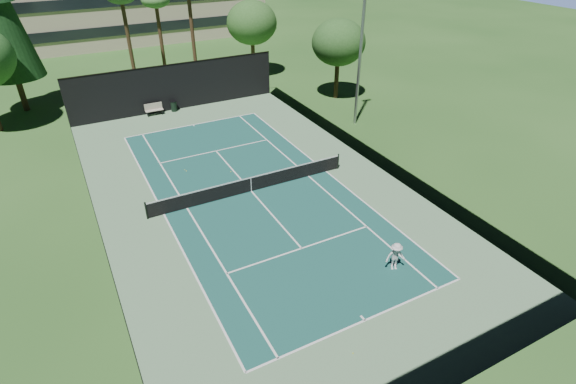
{
  "coord_description": "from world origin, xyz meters",
  "views": [
    {
      "loc": [
        -9.1,
        -22.17,
        14.57
      ],
      "look_at": [
        1.0,
        -3.0,
        1.3
      ],
      "focal_mm": 28.0,
      "sensor_mm": 36.0,
      "label": 1
    }
  ],
  "objects_px": {
    "tennis_ball_c": "(231,172)",
    "trash_bin": "(174,106)",
    "tennis_ball_b": "(186,171)",
    "tennis_net": "(251,184)",
    "park_bench": "(154,109)",
    "tennis_ball_d": "(185,170)",
    "player": "(396,257)",
    "tennis_ball_a": "(353,353)"
  },
  "relations": [
    {
      "from": "tennis_ball_c",
      "to": "tennis_ball_a",
      "type": "bearing_deg",
      "value": -94.28
    },
    {
      "from": "tennis_ball_b",
      "to": "trash_bin",
      "type": "bearing_deg",
      "value": 78.34
    },
    {
      "from": "player",
      "to": "tennis_ball_c",
      "type": "height_order",
      "value": "player"
    },
    {
      "from": "tennis_ball_c",
      "to": "trash_bin",
      "type": "xyz_separation_m",
      "value": [
        -0.29,
        12.73,
        0.44
      ]
    },
    {
      "from": "player",
      "to": "park_bench",
      "type": "height_order",
      "value": "player"
    },
    {
      "from": "player",
      "to": "tennis_ball_b",
      "type": "height_order",
      "value": "player"
    },
    {
      "from": "park_bench",
      "to": "tennis_ball_d",
      "type": "bearing_deg",
      "value": -93.26
    },
    {
      "from": "tennis_ball_d",
      "to": "park_bench",
      "type": "height_order",
      "value": "park_bench"
    },
    {
      "from": "tennis_ball_b",
      "to": "park_bench",
      "type": "bearing_deg",
      "value": 87.08
    },
    {
      "from": "tennis_net",
      "to": "tennis_ball_b",
      "type": "relative_size",
      "value": 212.9
    },
    {
      "from": "trash_bin",
      "to": "tennis_ball_c",
      "type": "bearing_deg",
      "value": -88.72
    },
    {
      "from": "tennis_net",
      "to": "tennis_ball_c",
      "type": "bearing_deg",
      "value": 94.29
    },
    {
      "from": "tennis_ball_c",
      "to": "park_bench",
      "type": "xyz_separation_m",
      "value": [
        -2.03,
        12.66,
        0.51
      ]
    },
    {
      "from": "tennis_ball_b",
      "to": "trash_bin",
      "type": "relative_size",
      "value": 0.06
    },
    {
      "from": "tennis_ball_c",
      "to": "park_bench",
      "type": "height_order",
      "value": "park_bench"
    },
    {
      "from": "tennis_ball_d",
      "to": "park_bench",
      "type": "bearing_deg",
      "value": 86.74
    },
    {
      "from": "trash_bin",
      "to": "tennis_ball_b",
      "type": "bearing_deg",
      "value": -101.66
    },
    {
      "from": "tennis_ball_c",
      "to": "trash_bin",
      "type": "distance_m",
      "value": 12.74
    },
    {
      "from": "tennis_ball_b",
      "to": "tennis_net",
      "type": "bearing_deg",
      "value": -57.48
    },
    {
      "from": "tennis_net",
      "to": "tennis_ball_b",
      "type": "height_order",
      "value": "tennis_net"
    },
    {
      "from": "trash_bin",
      "to": "tennis_ball_a",
      "type": "bearing_deg",
      "value": -91.81
    },
    {
      "from": "tennis_net",
      "to": "trash_bin",
      "type": "bearing_deg",
      "value": 91.85
    },
    {
      "from": "tennis_ball_d",
      "to": "trash_bin",
      "type": "distance_m",
      "value": 11.28
    },
    {
      "from": "tennis_net",
      "to": "tennis_ball_d",
      "type": "distance_m",
      "value": 5.47
    },
    {
      "from": "tennis_net",
      "to": "player",
      "type": "relative_size",
      "value": 8.55
    },
    {
      "from": "player",
      "to": "tennis_net",
      "type": "bearing_deg",
      "value": 127.2
    },
    {
      "from": "tennis_net",
      "to": "tennis_ball_b",
      "type": "bearing_deg",
      "value": 122.52
    },
    {
      "from": "trash_bin",
      "to": "park_bench",
      "type": "bearing_deg",
      "value": -177.81
    },
    {
      "from": "trash_bin",
      "to": "player",
      "type": "bearing_deg",
      "value": -81.69
    },
    {
      "from": "park_bench",
      "to": "trash_bin",
      "type": "bearing_deg",
      "value": 2.19
    },
    {
      "from": "tennis_ball_c",
      "to": "trash_bin",
      "type": "height_order",
      "value": "trash_bin"
    },
    {
      "from": "tennis_ball_a",
      "to": "park_bench",
      "type": "height_order",
      "value": "park_bench"
    },
    {
      "from": "tennis_ball_a",
      "to": "tennis_ball_c",
      "type": "distance_m",
      "value": 16.0
    },
    {
      "from": "tennis_ball_a",
      "to": "trash_bin",
      "type": "relative_size",
      "value": 0.06
    },
    {
      "from": "player",
      "to": "park_bench",
      "type": "distance_m",
      "value": 25.99
    },
    {
      "from": "tennis_net",
      "to": "player",
      "type": "xyz_separation_m",
      "value": [
        3.22,
        -9.84,
        0.2
      ]
    },
    {
      "from": "tennis_ball_c",
      "to": "tennis_net",
      "type": "bearing_deg",
      "value": -85.71
    },
    {
      "from": "tennis_net",
      "to": "tennis_ball_b",
      "type": "distance_m",
      "value": 5.27
    },
    {
      "from": "tennis_net",
      "to": "player",
      "type": "distance_m",
      "value": 10.35
    },
    {
      "from": "tennis_ball_b",
      "to": "park_bench",
      "type": "xyz_separation_m",
      "value": [
        0.57,
        11.16,
        0.52
      ]
    },
    {
      "from": "tennis_ball_a",
      "to": "player",
      "type": "bearing_deg",
      "value": 34.7
    },
    {
      "from": "tennis_ball_a",
      "to": "tennis_ball_d",
      "type": "height_order",
      "value": "tennis_ball_d"
    }
  ]
}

